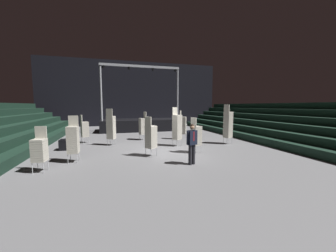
# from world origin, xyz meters

# --- Properties ---
(ground_plane) EXTENTS (22.00, 30.00, 0.10)m
(ground_plane) POSITION_xyz_m (0.00, 0.00, -0.05)
(ground_plane) COLOR slate
(arena_end_wall) EXTENTS (22.00, 0.30, 8.00)m
(arena_end_wall) POSITION_xyz_m (0.00, 15.00, 4.00)
(arena_end_wall) COLOR black
(arena_end_wall) RESTS_ON ground_plane
(bleacher_bank_right) EXTENTS (4.50, 24.00, 2.70)m
(bleacher_bank_right) POSITION_xyz_m (8.75, 1.00, 1.35)
(bleacher_bank_right) COLOR black
(bleacher_bank_right) RESTS_ON ground_plane
(stage_riser) EXTENTS (7.60, 3.32, 6.18)m
(stage_riser) POSITION_xyz_m (-0.00, 9.53, 0.65)
(stage_riser) COLOR black
(stage_riser) RESTS_ON ground_plane
(man_with_tie) EXTENTS (0.57, 0.34, 1.73)m
(man_with_tie) POSITION_xyz_m (0.56, -2.60, 0.98)
(man_with_tie) COLOR black
(man_with_tie) RESTS_ON ground_plane
(chair_stack_front_left) EXTENTS (0.50, 0.50, 1.71)m
(chair_stack_front_left) POSITION_xyz_m (-5.29, -1.87, 0.86)
(chair_stack_front_left) COLOR #B2B5BA
(chair_stack_front_left) RESTS_ON ground_plane
(chair_stack_front_right) EXTENTS (0.59, 0.59, 2.31)m
(chair_stack_front_right) POSITION_xyz_m (-2.74, 2.54, 1.15)
(chair_stack_front_right) COLOR #B2B5BA
(chair_stack_front_right) RESTS_ON ground_plane
(chair_stack_mid_left) EXTENTS (0.56, 0.56, 2.56)m
(chair_stack_mid_left) POSITION_xyz_m (4.58, 0.94, 1.28)
(chair_stack_mid_left) COLOR #B2B5BA
(chair_stack_mid_left) RESTS_ON ground_plane
(chair_stack_mid_right) EXTENTS (0.60, 0.60, 2.14)m
(chair_stack_mid_right) POSITION_xyz_m (2.35, 3.34, 1.07)
(chair_stack_mid_right) COLOR #B2B5BA
(chair_stack_mid_right) RESTS_ON ground_plane
(chair_stack_mid_centre) EXTENTS (0.60, 0.60, 2.39)m
(chair_stack_mid_centre) POSITION_xyz_m (1.18, 1.21, 1.19)
(chair_stack_mid_centre) COLOR #B2B5BA
(chair_stack_mid_centre) RESTS_ON ground_plane
(chair_stack_rear_left) EXTENTS (0.55, 0.55, 1.88)m
(chair_stack_rear_left) POSITION_xyz_m (1.58, -0.73, 0.94)
(chair_stack_rear_left) COLOR #B2B5BA
(chair_stack_rear_left) RESTS_ON ground_plane
(chair_stack_rear_right) EXTENTS (0.47, 0.47, 2.05)m
(chair_stack_rear_right) POSITION_xyz_m (-4.32, -0.83, 1.03)
(chair_stack_rear_right) COLOR #B2B5BA
(chair_stack_rear_right) RESTS_ON ground_plane
(chair_stack_rear_centre) EXTENTS (0.53, 0.53, 2.05)m
(chair_stack_rear_centre) POSITION_xyz_m (-0.54, 3.94, 1.03)
(chair_stack_rear_centre) COLOR #B2B5BA
(chair_stack_rear_centre) RESTS_ON ground_plane
(chair_stack_aisle_left) EXTENTS (0.57, 0.57, 1.88)m
(chair_stack_aisle_left) POSITION_xyz_m (-4.45, 3.85, 0.94)
(chair_stack_aisle_left) COLOR #B2B5BA
(chair_stack_aisle_left) RESTS_ON ground_plane
(chair_stack_aisle_right) EXTENTS (0.61, 0.61, 1.96)m
(chair_stack_aisle_right) POSITION_xyz_m (-0.84, -0.75, 0.98)
(chair_stack_aisle_right) COLOR #B2B5BA
(chair_stack_aisle_right) RESTS_ON ground_plane
(equipment_road_case) EXTENTS (0.91, 0.62, 0.60)m
(equipment_road_case) POSITION_xyz_m (-5.07, 1.94, 0.30)
(equipment_road_case) COLOR black
(equipment_road_case) RESTS_ON ground_plane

